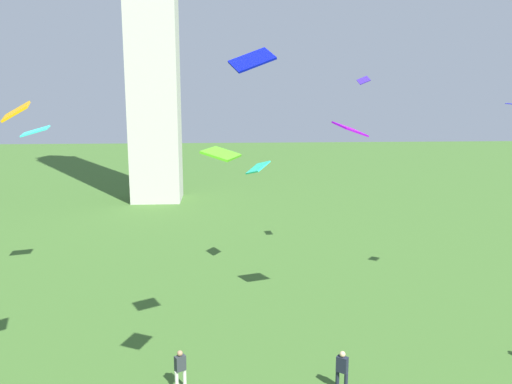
% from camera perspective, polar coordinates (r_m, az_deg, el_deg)
% --- Properties ---
extents(person_1, '(0.50, 0.44, 1.66)m').
position_cam_1_polar(person_1, '(22.87, -8.16, -18.15)').
color(person_1, silver).
rests_on(person_1, ground_plane).
extents(person_2, '(0.51, 0.47, 1.71)m').
position_cam_1_polar(person_2, '(22.78, 9.25, -18.24)').
color(person_2, '#1E2333').
rests_on(person_2, ground_plane).
extents(kite_flying_0, '(0.69, 1.10, 0.62)m').
position_cam_1_polar(kite_flying_0, '(35.90, 11.50, 11.71)').
color(kite_flying_0, '#4325BF').
extents(kite_flying_1, '(1.75, 1.24, 1.00)m').
position_cam_1_polar(kite_flying_1, '(19.51, -0.42, 14.02)').
color(kite_flying_1, '#0812C1').
extents(kite_flying_2, '(1.87, 1.79, 0.79)m').
position_cam_1_polar(kite_flying_2, '(26.36, 10.12, 6.67)').
color(kite_flying_2, '#A00BE6').
extents(kite_flying_3, '(0.96, 1.03, 0.10)m').
position_cam_1_polar(kite_flying_3, '(32.18, 25.82, 8.53)').
color(kite_flying_3, '#302ECB').
extents(kite_flying_4, '(1.17, 1.47, 0.69)m').
position_cam_1_polar(kite_flying_4, '(19.63, -24.42, 7.91)').
color(kite_flying_4, '#E69E0A').
extents(kite_flying_5, '(1.68, 1.22, 0.66)m').
position_cam_1_polar(kite_flying_5, '(34.43, -22.66, 6.07)').
color(kite_flying_5, '#35DDD3').
extents(kite_flying_6, '(1.37, 1.63, 0.34)m').
position_cam_1_polar(kite_flying_6, '(17.23, -3.77, 4.12)').
color(kite_flying_6, '#58D11F').
extents(kite_flying_7, '(1.59, 2.01, 1.02)m').
position_cam_1_polar(kite_flying_7, '(34.04, 0.20, 2.64)').
color(kite_flying_7, '#24D9A8').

